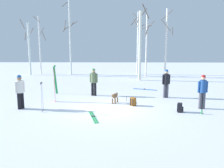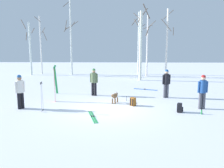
{
  "view_description": "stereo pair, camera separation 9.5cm",
  "coord_description": "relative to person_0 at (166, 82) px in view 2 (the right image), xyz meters",
  "views": [
    {
      "loc": [
        0.51,
        -11.27,
        3.19
      ],
      "look_at": [
        0.27,
        1.56,
        1.0
      ],
      "focal_mm": 37.5,
      "sensor_mm": 36.0,
      "label": 1
    },
    {
      "loc": [
        0.6,
        -11.26,
        3.19
      ],
      "look_at": [
        0.27,
        1.56,
        1.0
      ],
      "focal_mm": 37.5,
      "sensor_mm": 36.0,
      "label": 2
    }
  ],
  "objects": [
    {
      "name": "ground_plane",
      "position": [
        -3.5,
        -2.6,
        -0.98
      ],
      "size": [
        60.0,
        60.0,
        0.0
      ],
      "primitive_type": "plane",
      "color": "white"
    },
    {
      "name": "person_0",
      "position": [
        0.0,
        0.0,
        0.0
      ],
      "size": [
        0.5,
        0.34,
        1.72
      ],
      "color": "#4C4C56",
      "rests_on": "ground_plane"
    },
    {
      "name": "person_1",
      "position": [
        -4.39,
        0.48,
        0.0
      ],
      "size": [
        0.5,
        0.34,
        1.72
      ],
      "color": "black",
      "rests_on": "ground_plane"
    },
    {
      "name": "person_2",
      "position": [
        1.29,
        -2.44,
        0.0
      ],
      "size": [
        0.52,
        0.34,
        1.72
      ],
      "color": "#4C4C56",
      "rests_on": "ground_plane"
    },
    {
      "name": "person_3",
      "position": [
        -7.74,
        -2.64,
        0.0
      ],
      "size": [
        0.35,
        0.43,
        1.72
      ],
      "color": "black",
      "rests_on": "ground_plane"
    },
    {
      "name": "dog",
      "position": [
        -3.07,
        -1.43,
        -0.59
      ],
      "size": [
        0.4,
        0.86,
        0.57
      ],
      "color": "brown",
      "rests_on": "ground_plane"
    },
    {
      "name": "ski_pair_planted_0",
      "position": [
        -6.44,
        -1.09,
        -0.04
      ],
      "size": [
        0.09,
        0.25,
        1.9
      ],
      "color": "red",
      "rests_on": "ground_plane"
    },
    {
      "name": "ski_pair_planted_1",
      "position": [
        -6.94,
        1.03,
        -0.06
      ],
      "size": [
        0.26,
        0.03,
        1.86
      ],
      "color": "green",
      "rests_on": "ground_plane"
    },
    {
      "name": "ski_pair_lying_0",
      "position": [
        -4.01,
        -3.91,
        -0.97
      ],
      "size": [
        0.62,
        1.75,
        0.05
      ],
      "color": "green",
      "rests_on": "ground_plane"
    },
    {
      "name": "ski_pair_lying_1",
      "position": [
        -0.94,
        2.51,
        -0.97
      ],
      "size": [
        1.65,
        0.78,
        0.05
      ],
      "color": "blue",
      "rests_on": "ground_plane"
    },
    {
      "name": "ski_poles_0",
      "position": [
        -6.5,
        -3.17,
        -0.21
      ],
      "size": [
        0.07,
        0.27,
        1.44
      ],
      "color": "#B2B2BC",
      "rests_on": "ground_plane"
    },
    {
      "name": "backpack_0",
      "position": [
        -2.1,
        -1.94,
        -0.77
      ],
      "size": [
        0.34,
        0.35,
        0.44
      ],
      "color": "#99591E",
      "rests_on": "ground_plane"
    },
    {
      "name": "backpack_1",
      "position": [
        0.04,
        -3.09,
        -0.77
      ],
      "size": [
        0.32,
        0.3,
        0.44
      ],
      "color": "black",
      "rests_on": "ground_plane"
    },
    {
      "name": "water_bottle_0",
      "position": [
        0.96,
        -3.38,
        -0.87
      ],
      "size": [
        0.07,
        0.07,
        0.23
      ],
      "color": "green",
      "rests_on": "ground_plane"
    },
    {
      "name": "water_bottle_1",
      "position": [
        -2.42,
        -0.87,
        -0.86
      ],
      "size": [
        0.06,
        0.06,
        0.25
      ],
      "color": "silver",
      "rests_on": "ground_plane"
    },
    {
      "name": "birch_tree_0",
      "position": [
        -11.98,
        10.29,
        1.85
      ],
      "size": [
        1.42,
        1.42,
        5.69
      ],
      "color": "silver",
      "rests_on": "ground_plane"
    },
    {
      "name": "birch_tree_1",
      "position": [
        -11.16,
        11.26,
        2.17
      ],
      "size": [
        1.02,
        1.11,
        6.11
      ],
      "color": "silver",
      "rests_on": "ground_plane"
    },
    {
      "name": "birch_tree_2",
      "position": [
        -7.8,
        10.65,
        3.01
      ],
      "size": [
        1.39,
        1.24,
        7.69
      ],
      "color": "silver",
      "rests_on": "ground_plane"
    },
    {
      "name": "birch_tree_3",
      "position": [
        -0.89,
        6.88,
        2.21
      ],
      "size": [
        1.07,
        1.42,
        6.48
      ],
      "color": "silver",
      "rests_on": "ground_plane"
    },
    {
      "name": "birch_tree_4",
      "position": [
        -0.74,
        11.24,
        2.41
      ],
      "size": [
        0.9,
        1.44,
        6.49
      ],
      "color": "white",
      "rests_on": "ground_plane"
    },
    {
      "name": "birch_tree_5",
      "position": [
        -0.08,
        9.11,
        2.13
      ],
      "size": [
        1.54,
        1.13,
        5.96
      ],
      "color": "silver",
      "rests_on": "ground_plane"
    },
    {
      "name": "birch_tree_6",
      "position": [
        1.3,
        6.63,
        2.22
      ],
      "size": [
        1.23,
        1.17,
        6.15
      ],
      "color": "white",
      "rests_on": "ground_plane"
    }
  ]
}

